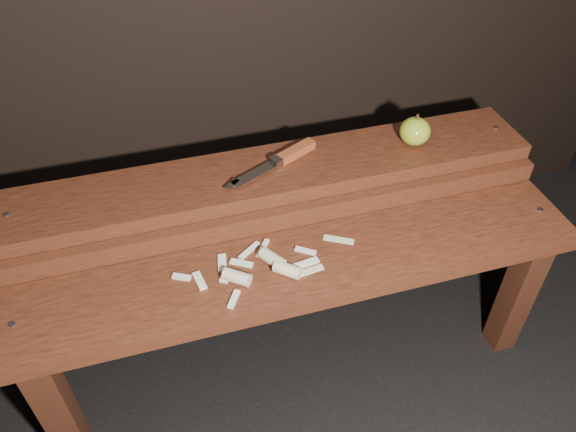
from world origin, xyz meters
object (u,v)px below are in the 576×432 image
object	(u,v)px
bench_front_tier	(304,287)
bench_rear_tier	(275,198)
apple	(415,131)
knife	(286,157)

from	to	relation	value
bench_front_tier	bench_rear_tier	bearing A→B (deg)	90.00
bench_front_tier	apple	xyz separation A→B (m)	(0.34, 0.23, 0.18)
bench_rear_tier	apple	xyz separation A→B (m)	(0.34, 0.00, 0.12)
bench_rear_tier	apple	distance (m)	0.36
bench_front_tier	apple	world-z (taller)	apple
apple	bench_front_tier	bearing A→B (deg)	-145.68
bench_front_tier	bench_rear_tier	distance (m)	0.23
apple	knife	world-z (taller)	apple
apple	bench_rear_tier	bearing A→B (deg)	-179.27
bench_rear_tier	knife	world-z (taller)	knife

